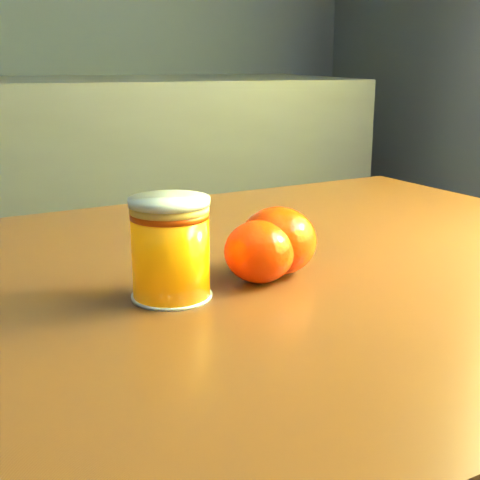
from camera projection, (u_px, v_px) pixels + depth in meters
name	position (u px, v px, depth m)	size (l,w,h in m)	color
table	(227.00, 363.00, 0.68)	(1.12, 0.88, 0.75)	#5E3317
juice_glass	(171.00, 249.00, 0.58)	(0.07, 0.07, 0.09)	orange
orange_front	(278.00, 241.00, 0.64)	(0.07, 0.07, 0.07)	#FF3605
orange_back	(259.00, 252.00, 0.62)	(0.07, 0.07, 0.06)	#FF3605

